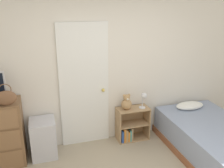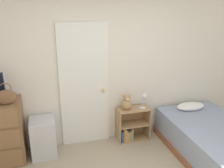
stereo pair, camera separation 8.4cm
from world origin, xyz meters
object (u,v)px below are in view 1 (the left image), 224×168
desk_lamp (144,97)px  bed (212,139)px  handbag (6,98)px  bookshelf (130,127)px  teddy_bear (127,103)px  storage_bin (43,138)px

desk_lamp → bed: (0.89, -0.74, -0.54)m
handbag → desk_lamp: size_ratio=1.13×
bookshelf → teddy_bear: bearing=-176.1°
bookshelf → handbag: bearing=-173.0°
handbag → storage_bin: handbag is taller
bookshelf → teddy_bear: teddy_bear is taller
handbag → bed: size_ratio=0.17×
bookshelf → teddy_bear: 0.48m
storage_bin → bed: (2.60, -0.72, -0.05)m
handbag → storage_bin: 0.93m
bookshelf → desk_lamp: bearing=-12.0°
storage_bin → desk_lamp: bearing=0.7°
bookshelf → desk_lamp: desk_lamp is taller
storage_bin → desk_lamp: size_ratio=2.19×
handbag → teddy_bear: (1.85, 0.23, -0.40)m
handbag → desk_lamp: bearing=5.0°
handbag → bed: 3.21m
teddy_bear → bookshelf: bearing=3.9°
desk_lamp → bed: 1.28m
storage_bin → teddy_bear: 1.47m
desk_lamp → bed: bearing=-40.0°
storage_bin → desk_lamp: (1.71, 0.02, 0.49)m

